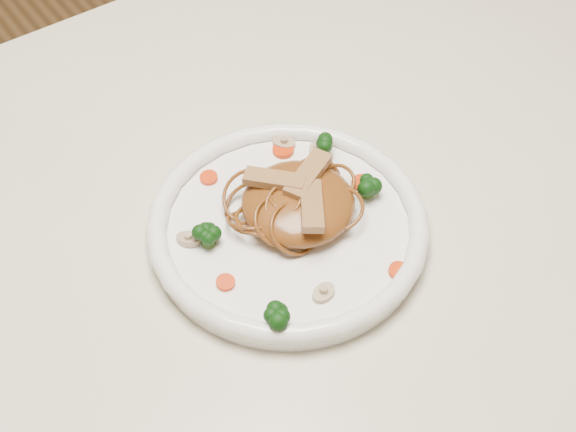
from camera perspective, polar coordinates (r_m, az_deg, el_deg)
table at (r=0.91m, az=-3.74°, el=-3.98°), size 1.20×0.80×0.75m
plate at (r=0.81m, az=0.00°, el=-1.01°), size 0.32×0.32×0.02m
noodle_mound at (r=0.80m, az=0.72°, el=0.92°), size 0.14×0.14×0.04m
chicken_a at (r=0.80m, az=1.41°, el=2.90°), size 0.07×0.05×0.01m
chicken_b at (r=0.79m, az=-0.94°, el=2.55°), size 0.05×0.06×0.01m
chicken_c at (r=0.77m, az=1.67°, el=0.72°), size 0.05×0.06×0.01m
broccoli_0 at (r=0.86m, az=2.49°, el=5.08°), size 0.03×0.03×0.03m
broccoli_1 at (r=0.78m, az=-5.63°, el=-1.33°), size 0.03×0.03×0.03m
broccoli_2 at (r=0.72m, az=-0.72°, el=-7.02°), size 0.03×0.03×0.03m
broccoli_3 at (r=0.82m, az=5.60°, el=2.14°), size 0.03×0.03×0.03m
carrot_0 at (r=0.87m, az=-0.34°, el=4.62°), size 0.03×0.03×0.00m
carrot_1 at (r=0.76m, az=-4.38°, el=-4.65°), size 0.02×0.02×0.00m
carrot_2 at (r=0.84m, az=5.13°, el=2.32°), size 0.02×0.02×0.00m
carrot_3 at (r=0.85m, az=-5.55°, el=2.67°), size 0.02×0.02×0.00m
carrot_4 at (r=0.77m, az=7.76°, el=-3.83°), size 0.03×0.03×0.00m
mushroom_0 at (r=0.75m, az=2.49°, el=-5.37°), size 0.03×0.03×0.01m
mushroom_1 at (r=0.87m, az=1.97°, el=4.59°), size 0.03×0.03×0.01m
mushroom_2 at (r=0.79m, az=-6.95°, el=-1.62°), size 0.03×0.03×0.01m
mushroom_3 at (r=0.88m, az=-0.28°, el=5.08°), size 0.04×0.04×0.01m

